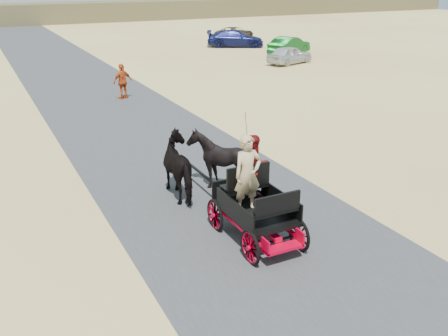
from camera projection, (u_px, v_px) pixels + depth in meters
name	position (u px, v px, depth m)	size (l,w,h in m)	color
ground	(326.00, 293.00, 9.59)	(140.00, 140.00, 0.00)	tan
road	(326.00, 293.00, 9.59)	(6.00, 140.00, 0.01)	#38383A
ridge_far	(11.00, 14.00, 60.74)	(140.00, 6.00, 2.40)	brown
carriage	(255.00, 224.00, 11.46)	(1.30, 2.40, 0.72)	black
horse_left	(183.00, 167.00, 13.55)	(0.91, 2.01, 1.70)	black
horse_right	(219.00, 160.00, 14.01)	(1.37, 1.54, 1.70)	black
driver_man	(248.00, 174.00, 10.96)	(0.66, 0.43, 1.80)	tan
passenger_woman	(255.00, 167.00, 11.67)	(0.77, 0.60, 1.58)	#660C0F
pedestrian	(123.00, 81.00, 24.27)	(1.01, 0.42, 1.73)	#B44014
car_a	(290.00, 55.00, 34.00)	(1.44, 3.59, 1.22)	silver
car_b	(289.00, 46.00, 37.77)	(1.44, 4.14, 1.36)	#0C4C19
car_c	(235.00, 39.00, 41.97)	(1.92, 4.73, 1.37)	navy
car_d	(235.00, 33.00, 46.73)	(1.94, 4.22, 1.17)	brown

